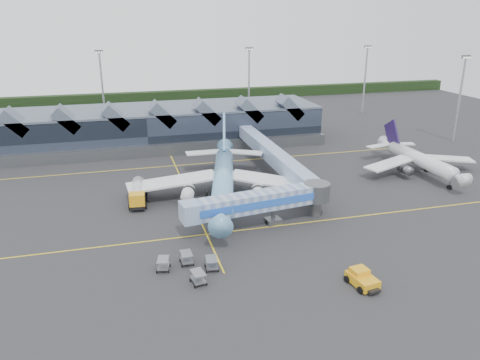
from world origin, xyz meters
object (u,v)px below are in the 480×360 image
object	(u,v)px
jet_bridge	(268,201)
regional_jet	(418,159)
main_airliner	(223,178)
fuel_truck	(138,192)
pushback_tug	(362,279)

from	to	relation	value
jet_bridge	regional_jet	bearing A→B (deg)	15.21
main_airliner	jet_bridge	world-z (taller)	main_airliner
regional_jet	jet_bridge	size ratio (longest dim) A/B	1.11
main_airliner	fuel_truck	world-z (taller)	main_airliner
jet_bridge	pushback_tug	bearing A→B (deg)	-81.65
pushback_tug	main_airliner	bearing A→B (deg)	97.90
main_airliner	pushback_tug	world-z (taller)	main_airliner
fuel_truck	regional_jet	bearing A→B (deg)	6.51
jet_bridge	pushback_tug	distance (m)	21.29
regional_jet	fuel_truck	world-z (taller)	regional_jet
fuel_truck	pushback_tug	world-z (taller)	fuel_truck
fuel_truck	pushback_tug	xyz separation A→B (m)	(25.43, -35.65, -1.05)
regional_jet	pushback_tug	world-z (taller)	regional_jet
regional_jet	fuel_truck	bearing A→B (deg)	-179.37
jet_bridge	fuel_truck	size ratio (longest dim) A/B	2.40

